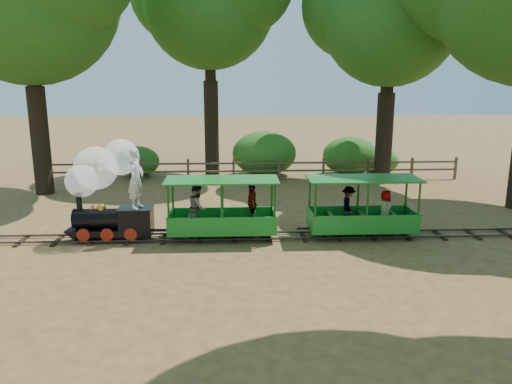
{
  "coord_description": "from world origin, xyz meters",
  "views": [
    {
      "loc": [
        -1.0,
        -13.67,
        4.57
      ],
      "look_at": [
        -0.35,
        0.5,
        1.25
      ],
      "focal_mm": 35.0,
      "sensor_mm": 36.0,
      "label": 1
    }
  ],
  "objects_px": {
    "carriage_rear": "(362,212)",
    "locomotive": "(105,183)",
    "carriage_front": "(221,213)",
    "fence": "(256,168)"
  },
  "relations": [
    {
      "from": "locomotive",
      "to": "carriage_rear",
      "type": "height_order",
      "value": "locomotive"
    },
    {
      "from": "carriage_rear",
      "to": "locomotive",
      "type": "bearing_deg",
      "value": 179.89
    },
    {
      "from": "locomotive",
      "to": "carriage_rear",
      "type": "distance_m",
      "value": 7.32
    },
    {
      "from": "locomotive",
      "to": "fence",
      "type": "height_order",
      "value": "locomotive"
    },
    {
      "from": "carriage_rear",
      "to": "carriage_front",
      "type": "bearing_deg",
      "value": -179.72
    },
    {
      "from": "carriage_front",
      "to": "fence",
      "type": "distance_m",
      "value": 8.09
    },
    {
      "from": "carriage_front",
      "to": "carriage_rear",
      "type": "bearing_deg",
      "value": 0.28
    },
    {
      "from": "locomotive",
      "to": "fence",
      "type": "xyz_separation_m",
      "value": [
        4.57,
        7.94,
        -1.08
      ]
    },
    {
      "from": "locomotive",
      "to": "carriage_rear",
      "type": "relative_size",
      "value": 0.92
    },
    {
      "from": "locomotive",
      "to": "fence",
      "type": "distance_m",
      "value": 9.22
    }
  ]
}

